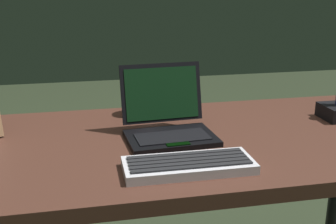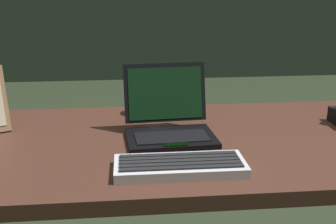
# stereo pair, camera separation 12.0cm
# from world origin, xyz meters

# --- Properties ---
(desk) EXTENTS (1.56, 0.68, 0.74)m
(desk) POSITION_xyz_m (0.00, 0.00, 0.67)
(desk) COLOR #41241B
(desk) RESTS_ON ground
(laptop_front) EXTENTS (0.26, 0.23, 0.20)m
(laptop_front) POSITION_xyz_m (-0.03, 0.02, 0.78)
(laptop_front) COLOR black
(laptop_front) RESTS_ON desk
(external_keyboard) EXTENTS (0.31, 0.13, 0.03)m
(external_keyboard) POSITION_xyz_m (-0.03, -0.21, 0.75)
(external_keyboard) COLOR #BEBBC2
(external_keyboard) RESTS_ON desk
(coffee_mug) EXTENTS (0.13, 0.09, 0.08)m
(coffee_mug) POSITION_xyz_m (-0.08, 0.25, 0.78)
(coffee_mug) COLOR silver
(coffee_mug) RESTS_ON desk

